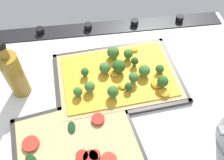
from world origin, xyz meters
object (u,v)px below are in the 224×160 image
Objects in this scene: baking_tray_front at (118,78)px; broccoli_pizza at (120,75)px; oil_bottle at (14,73)px; veggie_pizza_back at (78,145)px; baking_tray_back at (78,146)px.

broccoli_pizza reaches higher than baking_tray_front.
oil_bottle reaches higher than broccoli_pizza.
veggie_pizza_back is at bearing 128.25° from oil_bottle.
broccoli_pizza is 1.89× the size of oil_bottle.
oil_bottle is (15.75, -19.98, 6.98)cm from veggie_pizza_back.
baking_tray_front is 1.13× the size of baking_tray_back.
veggie_pizza_back reaches higher than baking_tray_front.
baking_tray_front is 1.83cm from broccoli_pizza.
oil_bottle is (15.70, -19.82, 7.68)cm from baking_tray_back.
broccoli_pizza is at bearing -124.87° from baking_tray_back.
baking_tray_front is 24.28cm from baking_tray_back.
baking_tray_back is at bearing 55.13° from broccoli_pizza.
oil_bottle is (29.69, 0.26, 6.01)cm from broccoli_pizza.
oil_bottle is (29.01, 0.49, 7.69)cm from baking_tray_front.
baking_tray_front is at bearing -123.25° from baking_tray_back.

